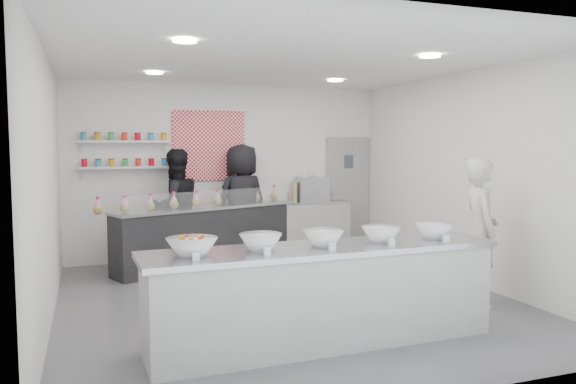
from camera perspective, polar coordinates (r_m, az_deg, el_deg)
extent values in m
plane|color=#515156|center=(7.27, -0.24, -10.89)|extent=(6.00, 6.00, 0.00)
plane|color=white|center=(7.07, -0.25, 13.22)|extent=(6.00, 6.00, 0.00)
plane|color=white|center=(9.89, -6.05, 2.09)|extent=(5.50, 0.00, 5.50)
plane|color=white|center=(6.62, -23.28, 0.38)|extent=(0.00, 6.00, 6.00)
plane|color=white|center=(8.34, 17.88, 1.37)|extent=(0.00, 6.00, 6.00)
cube|color=gray|center=(10.67, 6.10, -0.14)|extent=(0.88, 0.04, 2.10)
cube|color=red|center=(9.77, -8.04, 4.67)|extent=(1.25, 0.03, 1.20)
cube|color=silver|center=(9.52, -16.21, 2.42)|extent=(1.45, 0.22, 0.04)
cube|color=silver|center=(9.51, -16.27, 4.95)|extent=(1.45, 0.22, 0.04)
cylinder|color=white|center=(5.76, -10.45, 14.86)|extent=(0.24, 0.24, 0.02)
cylinder|color=white|center=(6.80, 14.22, 13.23)|extent=(0.24, 0.24, 0.02)
cylinder|color=white|center=(8.31, -13.41, 11.69)|extent=(0.24, 0.24, 0.02)
cylinder|color=white|center=(9.06, 4.83, 11.22)|extent=(0.24, 0.24, 0.02)
cube|color=#9F9F9B|center=(5.65, 3.59, -10.38)|extent=(3.59, 0.91, 0.97)
cube|color=black|center=(9.20, -8.18, -4.45)|extent=(3.17, 1.69, 0.98)
cube|color=white|center=(8.89, -7.26, -0.70)|extent=(2.93, 1.14, 0.27)
cube|color=#9F9F9B|center=(10.26, 2.76, -3.58)|extent=(1.27, 0.40, 0.94)
cube|color=#93969E|center=(10.15, 2.40, 0.24)|extent=(0.57, 0.39, 0.43)
imported|color=beige|center=(7.28, 18.95, -3.81)|extent=(0.65, 0.78, 1.82)
imported|color=black|center=(9.31, -11.41, -1.55)|extent=(1.10, 0.97, 1.90)
imported|color=black|center=(9.57, -4.70, -1.06)|extent=(1.12, 0.90, 1.98)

